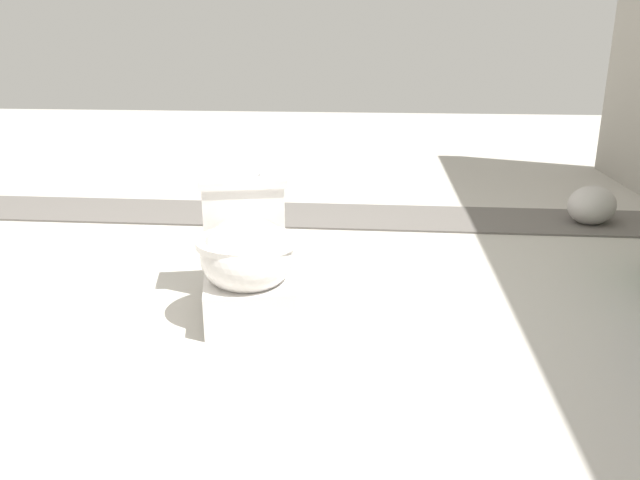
{
  "coord_description": "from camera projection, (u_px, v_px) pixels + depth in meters",
  "views": [
    {
      "loc": [
        2.47,
        0.7,
        1.06
      ],
      "look_at": [
        0.14,
        0.48,
        0.3
      ],
      "focal_mm": 35.0,
      "sensor_mm": 36.0,
      "label": 1
    }
  ],
  "objects": [
    {
      "name": "boulder_near",
      "position": [
        592.0,
        205.0,
        3.71
      ],
      "size": [
        0.43,
        0.42,
        0.23
      ],
      "primitive_type": "ellipsoid",
      "rotation": [
        0.0,
        0.0,
        2.5
      ],
      "color": "#B7B2AD",
      "rests_on": "ground"
    },
    {
      "name": "toilet",
      "position": [
        246.0,
        257.0,
        2.52
      ],
      "size": [
        0.7,
        0.51,
        0.52
      ],
      "rotation": [
        0.0,
        0.0,
        0.24
      ],
      "color": "white",
      "rests_on": "ground"
    },
    {
      "name": "gravel_strip",
      "position": [
        344.0,
        216.0,
        3.88
      ],
      "size": [
        0.56,
        8.0,
        0.01
      ],
      "primitive_type": "cube",
      "color": "#605B56",
      "rests_on": "ground"
    },
    {
      "name": "ground_plane",
      "position": [
        213.0,
        292.0,
        2.73
      ],
      "size": [
        14.0,
        14.0,
        0.0
      ],
      "primitive_type": "plane",
      "color": "#B7B2A8"
    }
  ]
}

